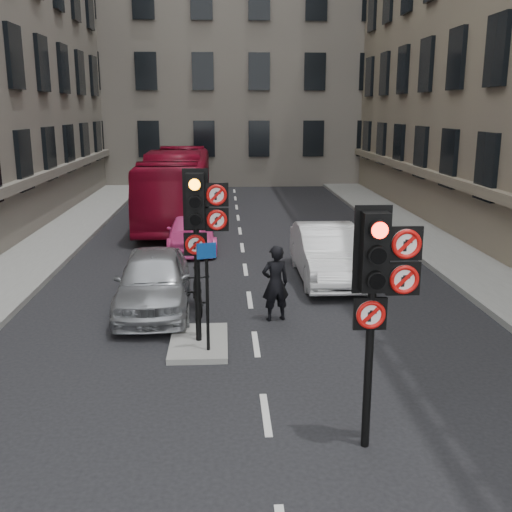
{
  "coord_description": "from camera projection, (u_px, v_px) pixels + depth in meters",
  "views": [
    {
      "loc": [
        -0.64,
        -6.82,
        4.86
      ],
      "look_at": [
        -0.14,
        2.27,
        2.6
      ],
      "focal_mm": 42.0,
      "sensor_mm": 36.0,
      "label": 1
    }
  ],
  "objects": [
    {
      "name": "pavement_right",
      "position": [
        461.0,
        256.0,
        19.81
      ],
      "size": [
        3.0,
        50.0,
        0.16
      ],
      "primitive_type": "cube",
      "color": "gray",
      "rests_on": "ground"
    },
    {
      "name": "pavement_left",
      "position": [
        19.0,
        262.0,
        19.05
      ],
      "size": [
        3.0,
        50.0,
        0.16
      ],
      "primitive_type": "cube",
      "color": "gray",
      "rests_on": "ground"
    },
    {
      "name": "signal_near",
      "position": [
        379.0,
        278.0,
        8.24
      ],
      "size": [
        0.91,
        0.4,
        3.58
      ],
      "color": "black",
      "rests_on": "ground"
    },
    {
      "name": "car_silver",
      "position": [
        153.0,
        280.0,
        14.65
      ],
      "size": [
        1.98,
        4.49,
        1.5
      ],
      "primitive_type": "imported",
      "rotation": [
        0.0,
        0.0,
        0.05
      ],
      "color": "#999CA1",
      "rests_on": "ground"
    },
    {
      "name": "car_pink",
      "position": [
        191.0,
        232.0,
        21.16
      ],
      "size": [
        1.97,
        4.25,
        1.2
      ],
      "primitive_type": "imported",
      "rotation": [
        0.0,
        0.0,
        0.07
      ],
      "color": "#E74495",
      "rests_on": "ground"
    },
    {
      "name": "signal_far",
      "position": [
        200.0,
        219.0,
        11.95
      ],
      "size": [
        0.91,
        0.4,
        3.58
      ],
      "color": "black",
      "rests_on": "centre_island"
    },
    {
      "name": "building_far",
      "position": [
        231.0,
        33.0,
        42.24
      ],
      "size": [
        30.0,
        14.0,
        20.0
      ],
      "primitive_type": "cube",
      "color": "slate",
      "rests_on": "ground"
    },
    {
      "name": "motorcycle",
      "position": [
        198.0,
        291.0,
        14.56
      ],
      "size": [
        0.75,
        1.81,
        1.06
      ],
      "primitive_type": "imported",
      "rotation": [
        0.0,
        0.0,
        0.15
      ],
      "color": "black",
      "rests_on": "ground"
    },
    {
      "name": "motorcyclist",
      "position": [
        275.0,
        283.0,
        13.89
      ],
      "size": [
        0.74,
        0.58,
        1.8
      ],
      "primitive_type": "imported",
      "rotation": [
        0.0,
        0.0,
        3.39
      ],
      "color": "black",
      "rests_on": "ground"
    },
    {
      "name": "centre_island",
      "position": [
        199.0,
        343.0,
        12.59
      ],
      "size": [
        1.2,
        2.0,
        0.12
      ],
      "primitive_type": "cube",
      "color": "gray",
      "rests_on": "ground"
    },
    {
      "name": "info_sign",
      "position": [
        207.0,
        282.0,
        11.7
      ],
      "size": [
        0.38,
        0.16,
        2.22
      ],
      "rotation": [
        0.0,
        0.0,
        0.3
      ],
      "color": "black",
      "rests_on": "centre_island"
    },
    {
      "name": "bus_red",
      "position": [
        177.0,
        186.0,
        26.16
      ],
      "size": [
        2.65,
        11.1,
        3.09
      ],
      "primitive_type": "imported",
      "rotation": [
        0.0,
        0.0,
        0.0
      ],
      "color": "maroon",
      "rests_on": "ground"
    },
    {
      "name": "ground",
      "position": [
        276.0,
        490.0,
        7.82
      ],
      "size": [
        120.0,
        120.0,
        0.0
      ],
      "primitive_type": "plane",
      "color": "black",
      "rests_on": "ground"
    },
    {
      "name": "car_white",
      "position": [
        327.0,
        253.0,
        17.28
      ],
      "size": [
        1.68,
        4.76,
        1.57
      ],
      "primitive_type": "imported",
      "rotation": [
        0.0,
        0.0,
        0.0
      ],
      "color": "silver",
      "rests_on": "ground"
    }
  ]
}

